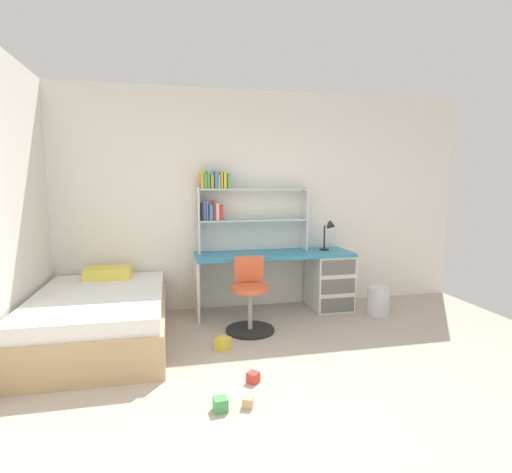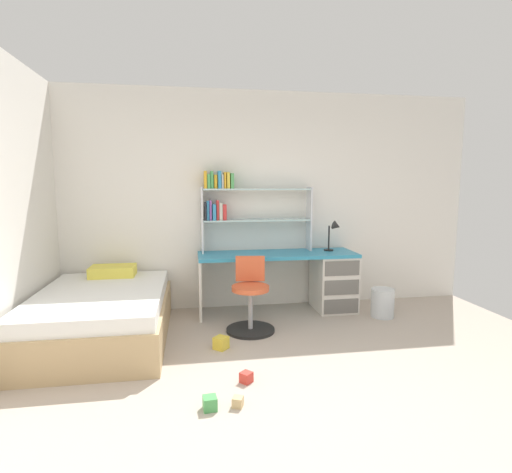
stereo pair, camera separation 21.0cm
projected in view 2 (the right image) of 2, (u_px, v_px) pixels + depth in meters
ground_plane at (321, 432)px, 2.56m from camera, size 5.72×6.46×0.02m
room_shell at (136, 209)px, 3.45m from camera, size 5.72×6.46×2.72m
desk at (318, 277)px, 4.99m from camera, size 1.92×0.59×0.74m
bookshelf_hutch at (238, 202)px, 4.88m from camera, size 1.36×0.22×0.99m
desk_lamp at (335, 231)px, 4.98m from camera, size 0.20×0.17×0.38m
swivel_chair at (250, 302)px, 4.29m from camera, size 0.52×0.52×0.79m
bed_platform at (102, 316)px, 4.02m from camera, size 1.27×1.84×0.63m
waste_bin at (383, 303)px, 4.75m from camera, size 0.27×0.27×0.34m
toy_block_yellow_0 at (221, 343)px, 3.83m from camera, size 0.17×0.17×0.12m
toy_block_green_1 at (210, 403)px, 2.79m from camera, size 0.10×0.10×0.09m
toy_block_red_2 at (246, 377)px, 3.18m from camera, size 0.12×0.12×0.08m
toy_block_natural_3 at (238, 402)px, 2.83m from camera, size 0.09×0.09×0.07m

